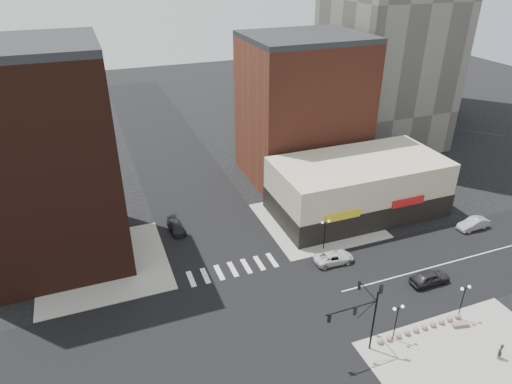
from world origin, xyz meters
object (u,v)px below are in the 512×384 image
traffic_signal (364,310)px  white_suv (334,258)px  street_lamp_ne (325,227)px  street_lamp_se_a (397,314)px  dark_sedan_east (430,277)px  silver_sedan (473,224)px  stone_bench (460,325)px  dark_sedan_north (176,227)px  street_lamp_se_b (464,294)px  pedestrian (500,351)px

traffic_signal → white_suv: size_ratio=1.57×
white_suv → street_lamp_ne: bearing=-0.4°
traffic_signal → street_lamp_ne: traffic_signal is taller
white_suv → street_lamp_se_a: bearing=178.7°
dark_sedan_east → silver_sedan: bearing=-61.1°
street_lamp_se_a → stone_bench: 8.03m
stone_bench → dark_sedan_north: bearing=141.4°
street_lamp_se_b → white_suv: (-7.14, 13.15, -2.60)m
street_lamp_ne → white_suv: size_ratio=0.84×
stone_bench → pedestrian: bearing=-73.4°
traffic_signal → stone_bench: size_ratio=4.26×
traffic_signal → dark_sedan_north: traffic_signal is taller
street_lamp_se_a → white_suv: street_lamp_se_a is taller
traffic_signal → dark_sedan_east: 14.61m
traffic_signal → white_suv: bearing=70.4°
street_lamp_se_a → dark_sedan_east: size_ratio=0.88×
traffic_signal → street_lamp_ne: (4.76, 15.83, -1.67)m
silver_sedan → white_suv: bearing=-92.9°
white_suv → pedestrian: pedestrian is taller
dark_sedan_east → street_lamp_se_b: bearing=169.6°
silver_sedan → pedestrian: 23.66m
street_lamp_se_a → white_suv: 13.44m
street_lamp_se_a → white_suv: bearing=86.3°
dark_sedan_east → stone_bench: size_ratio=2.60×
street_lamp_ne → dark_sedan_east: 13.28m
street_lamp_ne → pedestrian: (6.76, -21.48, -2.32)m
silver_sedan → stone_bench: size_ratio=2.53×
dark_sedan_north → stone_bench: dark_sedan_north is taller
silver_sedan → stone_bench: silver_sedan is taller
white_suv → dark_sedan_east: (8.22, -7.40, 0.12)m
street_lamp_se_b → dark_sedan_east: size_ratio=0.88×
traffic_signal → street_lamp_se_a: 4.12m
pedestrian → dark_sedan_east: bearing=-138.0°
street_lamp_ne → white_suv: bearing=-92.8°
white_suv → dark_sedan_north: 21.53m
traffic_signal → dark_sedan_east: size_ratio=1.64×
street_lamp_ne → dark_sedan_north: 20.10m
street_lamp_se_b → pedestrian: street_lamp_se_b is taller
dark_sedan_north → pedestrian: pedestrian is taller
street_lamp_se_a → dark_sedan_north: (-15.58, 27.06, -2.65)m
dark_sedan_north → pedestrian: size_ratio=2.62×
street_lamp_se_a → street_lamp_ne: (1.00, 16.00, 0.00)m
street_lamp_se_b → white_suv: street_lamp_se_b is taller
street_lamp_se_a → pedestrian: bearing=-35.2°
traffic_signal → pedestrian: (11.53, -5.65, -3.99)m
street_lamp_se_b → stone_bench: bearing=-120.8°
street_lamp_se_b → pedestrian: size_ratio=2.45×
silver_sedan → dark_sedan_north: size_ratio=1.04×
dark_sedan_east → silver_sedan: (13.36, 7.32, -0.05)m
dark_sedan_north → traffic_signal: bearing=-70.5°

